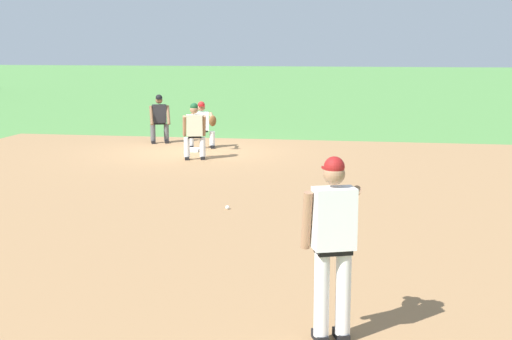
{
  "coord_description": "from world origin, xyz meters",
  "views": [
    {
      "loc": [
        -18.9,
        -5.07,
        2.9
      ],
      "look_at": [
        -8.56,
        -3.27,
        1.06
      ],
      "focal_mm": 50.0,
      "sensor_mm": 36.0,
      "label": 1
    }
  ],
  "objects": [
    {
      "name": "baserunner",
      "position": [
        -1.4,
        -0.43,
        0.79
      ],
      "size": [
        0.56,
        0.66,
        1.46
      ],
      "color": "black",
      "rests_on": "ground"
    },
    {
      "name": "first_baseman",
      "position": [
        0.55,
        -0.14,
        0.73
      ],
      "size": [
        0.85,
        0.94,
        1.34
      ],
      "color": "black",
      "rests_on": "ground"
    },
    {
      "name": "infield_dirt_patch",
      "position": [
        -6.11,
        -2.33,
        0.0
      ],
      "size": [
        18.0,
        18.0,
        0.01
      ],
      "primitive_type": "cube",
      "color": "#9E754C",
      "rests_on": "ground"
    },
    {
      "name": "umpire",
      "position": [
        1.43,
        1.4,
        0.79
      ],
      "size": [
        0.59,
        0.67,
        1.46
      ],
      "color": "black",
      "rests_on": "ground"
    },
    {
      "name": "pitcher",
      "position": [
        -12.18,
        -4.67,
        1.06
      ],
      "size": [
        0.81,
        0.6,
        1.86
      ],
      "color": "black",
      "rests_on": "ground"
    },
    {
      "name": "ground_plane",
      "position": [
        0.0,
        0.0,
        0.0
      ],
      "size": [
        160.0,
        160.0,
        0.0
      ],
      "primitive_type": "plane",
      "color": "#518942"
    },
    {
      "name": "baseball",
      "position": [
        -6.75,
        -2.43,
        0.04
      ],
      "size": [
        0.07,
        0.07,
        0.07
      ],
      "primitive_type": "sphere",
      "color": "white",
      "rests_on": "ground"
    },
    {
      "name": "first_base_bag",
      "position": [
        0.0,
        0.0,
        0.04
      ],
      "size": [
        0.38,
        0.38,
        0.09
      ],
      "primitive_type": "cube",
      "color": "white",
      "rests_on": "ground"
    }
  ]
}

